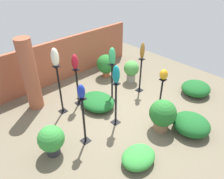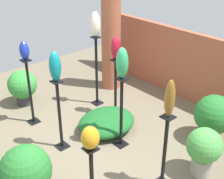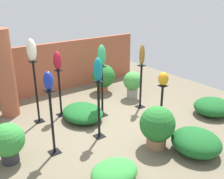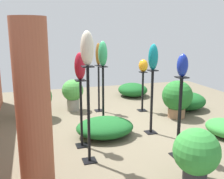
{
  "view_description": "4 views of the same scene",
  "coord_description": "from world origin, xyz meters",
  "px_view_note": "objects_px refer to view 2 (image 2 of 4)",
  "views": [
    {
      "loc": [
        -3.55,
        -3.4,
        3.87
      ],
      "look_at": [
        -0.16,
        0.15,
        0.71
      ],
      "focal_mm": 35.0,
      "sensor_mm": 36.0,
      "label": 1
    },
    {
      "loc": [
        3.24,
        -2.45,
        3.21
      ],
      "look_at": [
        0.08,
        0.37,
        1.05
      ],
      "focal_mm": 50.0,
      "sensor_mm": 36.0,
      "label": 2
    },
    {
      "loc": [
        -3.03,
        -4.23,
        2.85
      ],
      "look_at": [
        0.21,
        0.16,
        0.76
      ],
      "focal_mm": 42.0,
      "sensor_mm": 36.0,
      "label": 3
    },
    {
      "loc": [
        -4.7,
        1.85,
        1.9
      ],
      "look_at": [
        0.17,
        0.3,
        0.76
      ],
      "focal_mm": 42.0,
      "sensor_mm": 36.0,
      "label": 4
    }
  ],
  "objects_px": {
    "pedestal_ruby": "(116,90)",
    "art_vase_bronze": "(170,99)",
    "pedestal_bronze": "(164,155)",
    "art_vase_ivory": "(95,24)",
    "potted_plant_back_center": "(26,172)",
    "potted_plant_front_right": "(204,149)",
    "pedestal_teal": "(60,118)",
    "art_vase_amber": "(90,138)",
    "pedestal_cobalt": "(30,95)",
    "art_vase_ruby": "(116,48)",
    "art_vase_teal": "(55,67)",
    "art_vase_jade": "(122,63)",
    "art_vase_cobalt": "(24,51)",
    "brick_pillar": "(111,43)",
    "potted_plant_walkway_edge": "(214,115)",
    "potted_plant_mid_left": "(22,86)",
    "pedestal_jade": "(121,116)",
    "pedestal_ivory": "(97,74)"
  },
  "relations": [
    {
      "from": "pedestal_ivory",
      "to": "art_vase_ruby",
      "type": "bearing_deg",
      "value": 0.2
    },
    {
      "from": "pedestal_bronze",
      "to": "art_vase_amber",
      "type": "xyz_separation_m",
      "value": [
        -0.31,
        -1.01,
        0.6
      ]
    },
    {
      "from": "brick_pillar",
      "to": "pedestal_ruby",
      "type": "height_order",
      "value": "brick_pillar"
    },
    {
      "from": "art_vase_ruby",
      "to": "potted_plant_walkway_edge",
      "type": "xyz_separation_m",
      "value": [
        1.71,
        0.66,
        -0.88
      ]
    },
    {
      "from": "potted_plant_back_center",
      "to": "potted_plant_front_right",
      "type": "bearing_deg",
      "value": 60.22
    },
    {
      "from": "pedestal_jade",
      "to": "art_vase_bronze",
      "type": "height_order",
      "value": "art_vase_bronze"
    },
    {
      "from": "art_vase_jade",
      "to": "potted_plant_back_center",
      "type": "relative_size",
      "value": 0.58
    },
    {
      "from": "pedestal_ruby",
      "to": "potted_plant_walkway_edge",
      "type": "height_order",
      "value": "pedestal_ruby"
    },
    {
      "from": "pedestal_ruby",
      "to": "art_vase_bronze",
      "type": "distance_m",
      "value": 2.18
    },
    {
      "from": "brick_pillar",
      "to": "potted_plant_back_center",
      "type": "relative_size",
      "value": 2.47
    },
    {
      "from": "potted_plant_front_right",
      "to": "potted_plant_mid_left",
      "type": "bearing_deg",
      "value": -165.37
    },
    {
      "from": "brick_pillar",
      "to": "pedestal_cobalt",
      "type": "height_order",
      "value": "brick_pillar"
    },
    {
      "from": "brick_pillar",
      "to": "art_vase_bronze",
      "type": "distance_m",
      "value": 3.22
    },
    {
      "from": "pedestal_jade",
      "to": "art_vase_jade",
      "type": "bearing_deg",
      "value": 90.0
    },
    {
      "from": "pedestal_bronze",
      "to": "art_vase_ivory",
      "type": "height_order",
      "value": "art_vase_ivory"
    },
    {
      "from": "pedestal_bronze",
      "to": "art_vase_cobalt",
      "type": "xyz_separation_m",
      "value": [
        -2.64,
        -0.56,
        0.91
      ]
    },
    {
      "from": "art_vase_teal",
      "to": "art_vase_jade",
      "type": "distance_m",
      "value": 0.98
    },
    {
      "from": "art_vase_cobalt",
      "to": "potted_plant_back_center",
      "type": "height_order",
      "value": "art_vase_cobalt"
    },
    {
      "from": "art_vase_bronze",
      "to": "art_vase_ivory",
      "type": "relative_size",
      "value": 1.07
    },
    {
      "from": "art_vase_amber",
      "to": "potted_plant_front_right",
      "type": "bearing_deg",
      "value": 71.04
    },
    {
      "from": "pedestal_teal",
      "to": "art_vase_teal",
      "type": "bearing_deg",
      "value": 0.0
    },
    {
      "from": "pedestal_cobalt",
      "to": "potted_plant_front_right",
      "type": "relative_size",
      "value": 1.64
    },
    {
      "from": "art_vase_cobalt",
      "to": "potted_plant_back_center",
      "type": "xyz_separation_m",
      "value": [
        1.66,
        -0.98,
        -0.95
      ]
    },
    {
      "from": "pedestal_jade",
      "to": "potted_plant_mid_left",
      "type": "xyz_separation_m",
      "value": [
        -2.34,
        -0.54,
        -0.15
      ]
    },
    {
      "from": "pedestal_ruby",
      "to": "art_vase_bronze",
      "type": "relative_size",
      "value": 2.22
    },
    {
      "from": "pedestal_teal",
      "to": "pedestal_ivory",
      "type": "relative_size",
      "value": 0.85
    },
    {
      "from": "pedestal_bronze",
      "to": "pedestal_teal",
      "type": "distance_m",
      "value": 1.76
    },
    {
      "from": "pedestal_ruby",
      "to": "art_vase_bronze",
      "type": "bearing_deg",
      "value": -23.04
    },
    {
      "from": "pedestal_ivory",
      "to": "brick_pillar",
      "type": "bearing_deg",
      "value": 118.8
    },
    {
      "from": "pedestal_jade",
      "to": "art_vase_jade",
      "type": "relative_size",
      "value": 2.54
    },
    {
      "from": "art_vase_ruby",
      "to": "art_vase_cobalt",
      "type": "height_order",
      "value": "art_vase_cobalt"
    },
    {
      "from": "pedestal_teal",
      "to": "art_vase_bronze",
      "type": "bearing_deg",
      "value": 19.41
    },
    {
      "from": "pedestal_cobalt",
      "to": "potted_plant_mid_left",
      "type": "xyz_separation_m",
      "value": [
        -0.74,
        0.21,
        -0.16
      ]
    },
    {
      "from": "pedestal_ruby",
      "to": "art_vase_ruby",
      "type": "relative_size",
      "value": 2.6
    },
    {
      "from": "art_vase_ivory",
      "to": "potted_plant_back_center",
      "type": "bearing_deg",
      "value": -58.58
    },
    {
      "from": "art_vase_bronze",
      "to": "potted_plant_mid_left",
      "type": "xyz_separation_m",
      "value": [
        -3.39,
        -0.36,
        -0.96
      ]
    },
    {
      "from": "pedestal_teal",
      "to": "art_vase_amber",
      "type": "relative_size",
      "value": 4.12
    },
    {
      "from": "pedestal_teal",
      "to": "art_vase_amber",
      "type": "distance_m",
      "value": 1.52
    },
    {
      "from": "pedestal_cobalt",
      "to": "art_vase_ruby",
      "type": "distance_m",
      "value": 1.75
    },
    {
      "from": "potted_plant_walkway_edge",
      "to": "art_vase_teal",
      "type": "bearing_deg",
      "value": -126.83
    },
    {
      "from": "potted_plant_walkway_edge",
      "to": "pedestal_ruby",
      "type": "bearing_deg",
      "value": -158.81
    },
    {
      "from": "brick_pillar",
      "to": "potted_plant_walkway_edge",
      "type": "relative_size",
      "value": 2.5
    },
    {
      "from": "art_vase_amber",
      "to": "art_vase_cobalt",
      "type": "xyz_separation_m",
      "value": [
        -2.33,
        0.44,
        0.31
      ]
    },
    {
      "from": "pedestal_ivory",
      "to": "potted_plant_back_center",
      "type": "distance_m",
      "value": 2.73
    },
    {
      "from": "pedestal_jade",
      "to": "art_vase_bronze",
      "type": "relative_size",
      "value": 2.4
    },
    {
      "from": "art_vase_jade",
      "to": "potted_plant_mid_left",
      "type": "xyz_separation_m",
      "value": [
        -2.34,
        -0.54,
        -1.06
      ]
    },
    {
      "from": "pedestal_cobalt",
      "to": "art_vase_amber",
      "type": "distance_m",
      "value": 2.44
    },
    {
      "from": "pedestal_jade",
      "to": "art_vase_teal",
      "type": "distance_m",
      "value": 1.32
    },
    {
      "from": "pedestal_cobalt",
      "to": "art_vase_teal",
      "type": "bearing_deg",
      "value": -1.25
    },
    {
      "from": "pedestal_bronze",
      "to": "pedestal_jade",
      "type": "bearing_deg",
      "value": 169.96
    }
  ]
}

